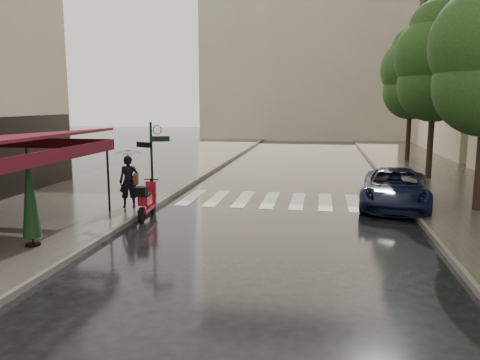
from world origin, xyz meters
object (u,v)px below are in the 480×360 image
(pedestrian_with_umbrella, at_px, (128,159))
(parasol_back, at_px, (30,194))
(parked_car, at_px, (395,188))
(scooter, at_px, (147,202))

(pedestrian_with_umbrella, relative_size, parasol_back, 1.02)
(pedestrian_with_umbrella, relative_size, parked_car, 0.51)
(pedestrian_with_umbrella, height_order, scooter, pedestrian_with_umbrella)
(pedestrian_with_umbrella, distance_m, parked_car, 9.51)
(scooter, distance_m, parked_car, 8.78)
(scooter, bearing_deg, parked_car, 15.64)
(scooter, xyz_separation_m, parked_car, (8.19, 3.15, 0.13))
(scooter, height_order, parasol_back, parasol_back)
(parked_car, bearing_deg, pedestrian_with_umbrella, -158.71)
(parked_car, xyz_separation_m, parasol_back, (-9.85, -6.81, 0.77))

